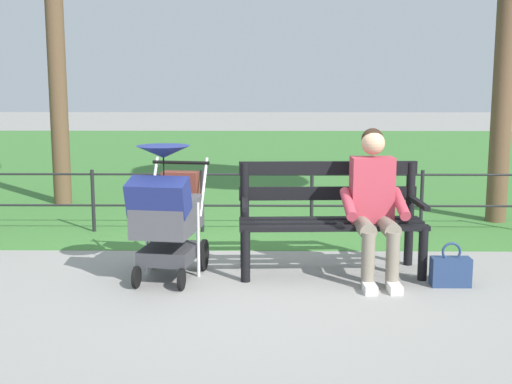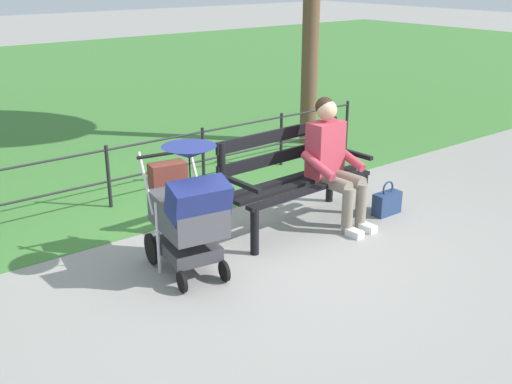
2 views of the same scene
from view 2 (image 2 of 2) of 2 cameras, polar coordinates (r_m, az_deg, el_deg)
name	(u,v)px [view 2 (image 2 of 2)]	position (r m, az deg, el deg)	size (l,w,h in m)	color
ground_plane	(246,243)	(5.83, -0.92, -4.80)	(60.00, 60.00, 0.00)	gray
park_bench	(292,174)	(6.10, 3.34, 1.68)	(1.62, 0.66, 0.96)	black
person_on_bench	(333,158)	(6.13, 7.19, 3.13)	(0.55, 0.74, 1.28)	slate
stroller	(188,209)	(5.08, -6.38, -1.55)	(0.62, 0.94, 1.15)	black
handbag	(387,203)	(6.59, 12.13, -0.98)	(0.32, 0.14, 0.37)	navy
park_fence	(158,161)	(6.97, -9.14, 2.90)	(6.12, 0.04, 0.70)	black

